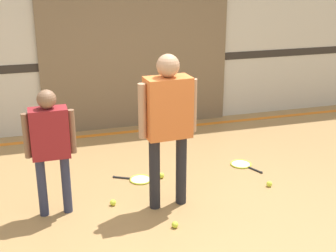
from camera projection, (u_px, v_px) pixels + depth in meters
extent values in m
plane|color=#A87F4C|center=(163.00, 211.00, 4.92)|extent=(16.00, 16.00, 0.00)
cube|color=beige|center=(110.00, 24.00, 6.92)|extent=(16.00, 0.06, 3.20)
cube|color=#2D2823|center=(112.00, 63.00, 7.08)|extent=(16.00, 0.01, 0.12)
cube|color=#756047|center=(137.00, 63.00, 7.17)|extent=(2.91, 0.05, 2.01)
cube|color=orange|center=(118.00, 133.00, 7.15)|extent=(14.40, 0.10, 0.01)
cylinder|color=#232328|center=(155.00, 174.00, 4.87)|extent=(0.11, 0.11, 0.79)
cylinder|color=#232328|center=(181.00, 169.00, 4.97)|extent=(0.11, 0.11, 0.79)
cube|color=orange|center=(168.00, 108.00, 4.69)|extent=(0.47, 0.28, 0.62)
sphere|color=tan|center=(168.00, 66.00, 4.55)|extent=(0.23, 0.23, 0.23)
cylinder|color=tan|center=(142.00, 111.00, 4.60)|extent=(0.08, 0.08, 0.56)
cylinder|color=tan|center=(193.00, 106.00, 4.78)|extent=(0.08, 0.08, 0.56)
cylinder|color=#2D334C|center=(42.00, 187.00, 4.75)|extent=(0.09, 0.09, 0.64)
cylinder|color=#2D334C|center=(66.00, 184.00, 4.81)|extent=(0.09, 0.09, 0.64)
cube|color=maroon|center=(50.00, 133.00, 4.59)|extent=(0.37, 0.21, 0.51)
sphere|color=brown|center=(46.00, 99.00, 4.48)|extent=(0.19, 0.19, 0.19)
cylinder|color=brown|center=(26.00, 136.00, 4.53)|extent=(0.07, 0.07, 0.45)
cylinder|color=brown|center=(72.00, 131.00, 4.65)|extent=(0.07, 0.07, 0.45)
torus|color=#C6D838|center=(141.00, 179.00, 5.61)|extent=(0.36, 0.36, 0.02)
cylinder|color=silver|center=(141.00, 179.00, 5.61)|extent=(0.23, 0.23, 0.01)
cylinder|color=black|center=(122.00, 178.00, 5.66)|extent=(0.20, 0.12, 0.02)
sphere|color=black|center=(114.00, 177.00, 5.68)|extent=(0.03, 0.03, 0.03)
torus|color=#C6D838|center=(241.00, 164.00, 6.04)|extent=(0.36, 0.36, 0.02)
cylinder|color=silver|center=(241.00, 164.00, 6.04)|extent=(0.23, 0.23, 0.01)
cylinder|color=black|center=(255.00, 170.00, 5.87)|extent=(0.10, 0.20, 0.02)
sphere|color=black|center=(261.00, 173.00, 5.80)|extent=(0.03, 0.03, 0.03)
sphere|color=#CCE038|center=(175.00, 225.00, 4.61)|extent=(0.07, 0.07, 0.07)
sphere|color=#CCE038|center=(161.00, 176.00, 5.66)|extent=(0.07, 0.07, 0.07)
sphere|color=#CCE038|center=(269.00, 184.00, 5.45)|extent=(0.07, 0.07, 0.07)
sphere|color=#CCE038|center=(113.00, 203.00, 5.03)|extent=(0.07, 0.07, 0.07)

